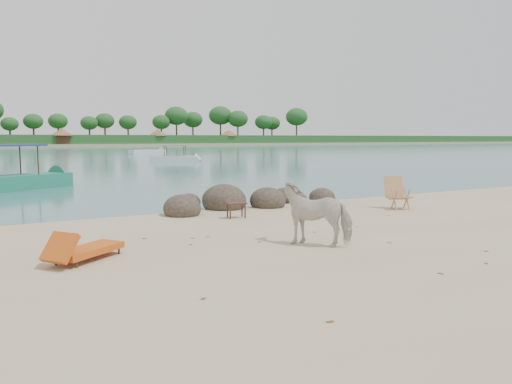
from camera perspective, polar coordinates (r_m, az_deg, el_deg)
water at (r=98.41m, az=-25.93°, el=4.25°), size 400.00×400.00×0.00m
far_scenery at (r=145.02m, az=-27.24°, el=5.86°), size 420.00×18.00×9.50m
boulders at (r=16.21m, az=-1.77°, el=-1.14°), size 6.39×2.86×1.05m
cow at (r=10.65m, az=6.99°, el=-2.58°), size 1.55×1.64×1.31m
side_table at (r=14.02m, az=-2.27°, el=-2.23°), size 0.59×0.43×0.43m
lounge_chair at (r=9.78m, az=-18.60°, el=-6.00°), size 1.74×1.51×0.52m
deck_chair at (r=16.38m, az=16.21°, el=-0.20°), size 0.89×0.93×1.03m
boat_near at (r=24.44m, az=-26.89°, el=4.06°), size 6.64×4.67×3.29m
boat_mid at (r=50.32m, az=-9.26°, el=5.02°), size 5.19×3.86×2.62m
boat_far at (r=73.58m, az=-12.29°, el=4.57°), size 6.47×3.49×0.74m
dead_leaves at (r=11.13m, az=6.46°, el=-5.59°), size 7.82×6.95×0.00m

